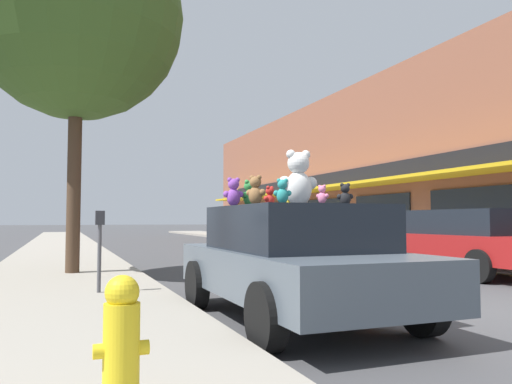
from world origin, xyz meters
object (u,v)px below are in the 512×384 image
at_px(teddy_bear_purple, 234,192).
at_px(teddy_bear_yellow, 290,198).
at_px(teddy_bear_brown, 256,191).
at_px(plush_art_car, 295,259).
at_px(parking_meter, 100,240).
at_px(teddy_bear_pink, 322,195).
at_px(teddy_bear_red, 270,197).
at_px(parked_car_far_center, 467,239).
at_px(teddy_bear_black, 345,195).
at_px(teddy_bear_cream, 304,197).
at_px(teddy_bear_giant, 298,179).
at_px(street_tree, 77,15).
at_px(teddy_bear_teal, 282,192).
at_px(teddy_bear_green, 249,194).
at_px(fire_hydrant, 121,340).

bearing_deg(teddy_bear_purple, teddy_bear_yellow, -145.89).
distance_m(teddy_bear_purple, teddy_bear_brown, 0.61).
bearing_deg(teddy_bear_purple, plush_art_car, 154.36).
height_order(plush_art_car, parking_meter, plush_art_car).
xyz_separation_m(plush_art_car, teddy_bear_pink, (-0.07, -0.87, 0.78)).
relative_size(plush_art_car, teddy_bear_red, 12.98).
relative_size(teddy_bear_brown, teddy_bear_red, 1.12).
bearing_deg(parked_car_far_center, teddy_bear_black, -147.26).
bearing_deg(teddy_bear_brown, teddy_bear_cream, -95.21).
height_order(teddy_bear_giant, teddy_bear_pink, teddy_bear_giant).
height_order(teddy_bear_cream, street_tree, street_tree).
bearing_deg(teddy_bear_black, teddy_bear_brown, 18.84).
distance_m(teddy_bear_yellow, teddy_bear_teal, 2.02).
distance_m(teddy_bear_red, parking_meter, 2.77).
xyz_separation_m(teddy_bear_brown, teddy_bear_teal, (0.10, -0.55, -0.04)).
height_order(teddy_bear_brown, teddy_bear_teal, teddy_bear_brown).
distance_m(teddy_bear_giant, parking_meter, 3.38).
xyz_separation_m(teddy_bear_black, teddy_bear_teal, (-1.18, -0.61, -0.01)).
distance_m(teddy_bear_black, street_tree, 7.84).
bearing_deg(plush_art_car, parked_car_far_center, 28.67).
bearing_deg(parking_meter, street_tree, 95.69).
bearing_deg(teddy_bear_green, teddy_bear_red, -165.44).
bearing_deg(teddy_bear_green, teddy_bear_brown, 46.51).
distance_m(teddy_bear_pink, parking_meter, 3.95).
relative_size(teddy_bear_black, teddy_bear_red, 0.94).
height_order(teddy_bear_black, teddy_bear_yellow, teddy_bear_yellow).
xyz_separation_m(teddy_bear_green, teddy_bear_cream, (0.78, -0.07, -0.04)).
height_order(teddy_bear_purple, teddy_bear_black, teddy_bear_purple).
bearing_deg(teddy_bear_purple, parking_meter, -47.77).
xyz_separation_m(teddy_bear_brown, fire_hydrant, (-1.81, -2.40, -1.08)).
distance_m(teddy_bear_giant, teddy_bear_brown, 0.81).
height_order(teddy_bear_purple, teddy_bear_red, teddy_bear_purple).
bearing_deg(parked_car_far_center, street_tree, 164.87).
height_order(teddy_bear_teal, street_tree, street_tree).
distance_m(teddy_bear_pink, fire_hydrant, 3.10).
relative_size(teddy_bear_pink, teddy_bear_red, 0.67).
distance_m(plush_art_car, teddy_bear_brown, 1.07).
height_order(teddy_bear_black, teddy_bear_green, teddy_bear_green).
height_order(plush_art_car, teddy_bear_giant, teddy_bear_giant).
bearing_deg(teddy_bear_teal, teddy_bear_brown, -55.27).
xyz_separation_m(teddy_bear_giant, teddy_bear_green, (-0.55, 0.39, -0.18)).
bearing_deg(street_tree, teddy_bear_brown, -71.83).
height_order(plush_art_car, teddy_bear_red, teddy_bear_red).
relative_size(teddy_bear_green, teddy_bear_pink, 1.68).
xyz_separation_m(teddy_bear_pink, parked_car_far_center, (6.15, 4.20, -0.72)).
xyz_separation_m(teddy_bear_yellow, teddy_bear_green, (-0.87, -0.54, 0.02)).
xyz_separation_m(plush_art_car, teddy_bear_yellow, (0.43, 1.03, 0.83)).
bearing_deg(parking_meter, teddy_bear_brown, -58.42).
relative_size(teddy_bear_yellow, teddy_bear_cream, 1.10).
bearing_deg(parked_car_far_center, teddy_bear_green, -156.39).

